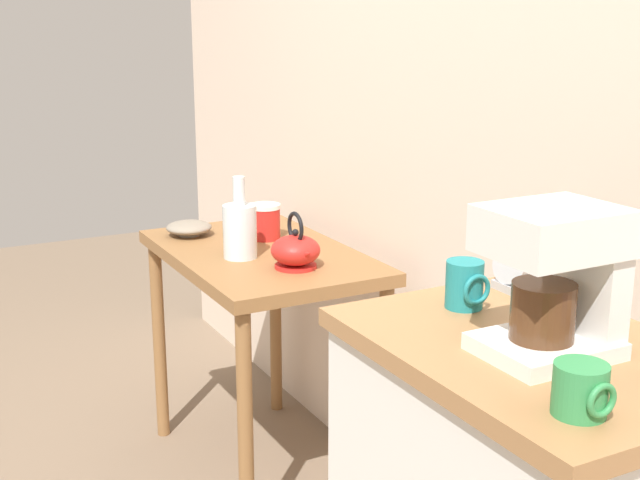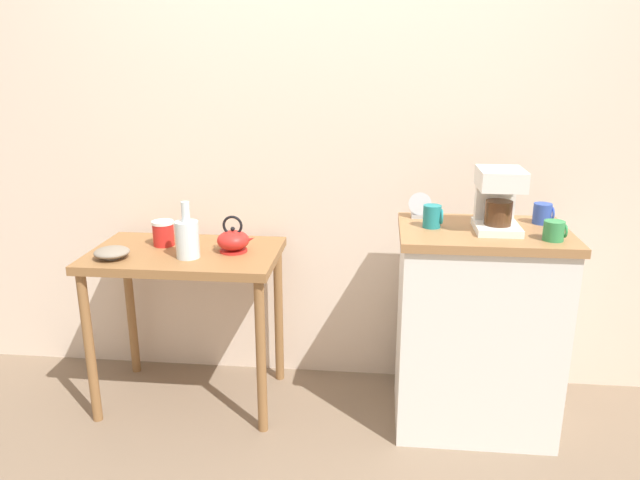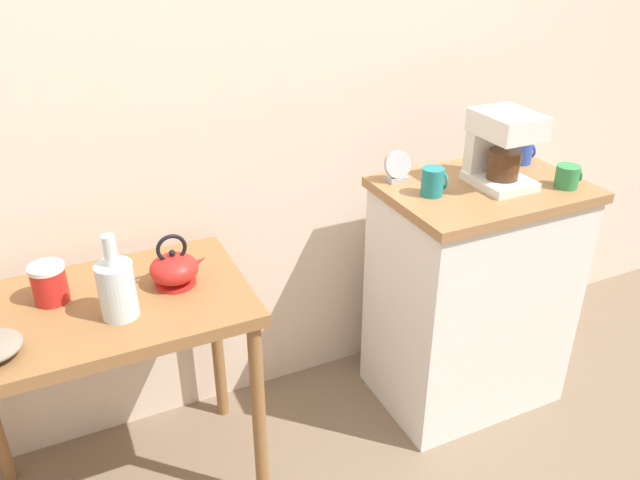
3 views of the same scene
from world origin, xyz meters
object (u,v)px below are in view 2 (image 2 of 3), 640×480
bowl_stoneware (112,252)px  table_clock (420,207)px  coffee_maker (498,196)px  mug_blue (543,214)px  canister_enamel (163,233)px  glass_carafe_vase (187,238)px  teakettle (234,240)px  mug_tall_green (554,231)px  mug_dark_teal (433,216)px

bowl_stoneware → table_clock: 1.38m
coffee_maker → mug_blue: size_ratio=2.93×
mug_blue → canister_enamel: bearing=179.7°
table_clock → canister_enamel: bearing=-178.3°
glass_carafe_vase → table_clock: table_clock is taller
canister_enamel → coffee_maker: size_ratio=0.45×
bowl_stoneware → mug_blue: (1.87, 0.20, 0.17)m
mug_blue → teakettle: bearing=-177.8°
bowl_stoneware → mug_tall_green: size_ratio=1.74×
teakettle → mug_tall_green: 1.36m
glass_carafe_vase → mug_blue: size_ratio=2.85×
teakettle → mug_dark_teal: (0.88, -0.06, 0.15)m
mug_dark_teal → mug_blue: mug_dark_teal is taller
mug_dark_teal → table_clock: bearing=106.2°
glass_carafe_vase → table_clock: bearing=11.0°
glass_carafe_vase → mug_dark_teal: size_ratio=2.63×
bowl_stoneware → mug_tall_green: (1.85, -0.05, 0.17)m
mug_blue → table_clock: bearing=175.2°
mug_blue → mug_tall_green: size_ratio=1.01×
coffee_maker → mug_blue: 0.27m
canister_enamel → mug_tall_green: (1.69, -0.26, 0.14)m
mug_dark_teal → mug_blue: 0.49m
teakettle → mug_blue: mug_blue is taller
mug_blue → mug_tall_green: mug_blue is taller
canister_enamel → coffee_maker: (1.49, -0.12, 0.24)m
table_clock → mug_tall_green: bearing=-30.3°
glass_carafe_vase → mug_tall_green: glass_carafe_vase is taller
mug_dark_teal → mug_tall_green: (0.46, -0.14, -0.01)m
mug_tall_green → table_clock: 0.59m
mug_blue → table_clock: size_ratio=0.77×
bowl_stoneware → glass_carafe_vase: 0.34m
canister_enamel → coffee_maker: 1.51m
glass_carafe_vase → mug_dark_teal: 1.07m
glass_carafe_vase → canister_enamel: 0.24m
bowl_stoneware → teakettle: teakettle is taller
coffee_maker → bowl_stoneware: bearing=-177.0°
mug_dark_teal → canister_enamel: bearing=174.5°
table_clock → teakettle: bearing=-173.4°
glass_carafe_vase → coffee_maker: (1.32, 0.04, 0.21)m
table_clock → bowl_stoneware: bearing=-169.6°
bowl_stoneware → glass_carafe_vase: (0.33, 0.05, 0.06)m
mug_tall_green → bowl_stoneware: bearing=178.5°
mug_dark_teal → table_clock: table_clock is taller
teakettle → table_clock: bearing=6.6°
bowl_stoneware → mug_dark_teal: bearing=3.8°
mug_dark_teal → coffee_maker: bearing=-1.2°
glass_carafe_vase → mug_tall_green: (1.52, -0.10, 0.11)m
teakettle → glass_carafe_vase: glass_carafe_vase is taller
mug_tall_green → glass_carafe_vase: bearing=176.3°
glass_carafe_vase → table_clock: (1.01, 0.20, 0.12)m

